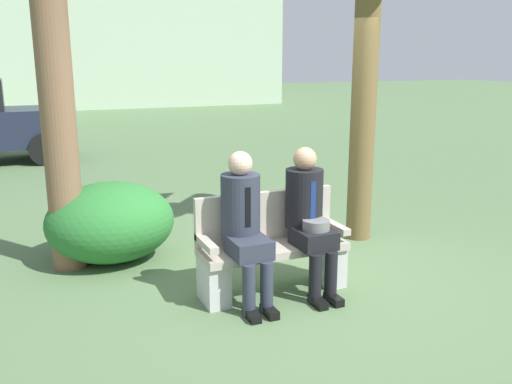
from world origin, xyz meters
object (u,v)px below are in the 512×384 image
(seated_man_right, at_px, (309,213))
(shrub_near_bench, at_px, (111,222))
(park_bench, at_px, (271,249))
(seated_man_left, at_px, (244,220))

(seated_man_right, relative_size, shrub_near_bench, 0.99)
(park_bench, xyz_separation_m, seated_man_right, (0.31, -0.12, 0.34))
(seated_man_left, bearing_deg, park_bench, 20.75)
(seated_man_left, distance_m, shrub_near_bench, 1.78)
(seated_man_left, height_order, seated_man_right, seated_man_left)
(seated_man_left, bearing_deg, shrub_near_bench, 121.20)
(seated_man_left, bearing_deg, seated_man_right, -0.57)
(park_bench, distance_m, seated_man_left, 0.47)
(park_bench, xyz_separation_m, shrub_near_bench, (-1.22, 1.38, 0.02))
(park_bench, bearing_deg, shrub_near_bench, 131.30)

